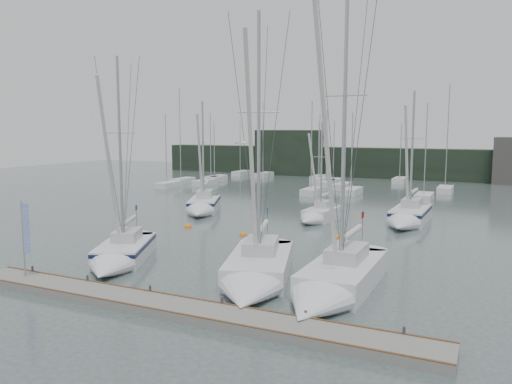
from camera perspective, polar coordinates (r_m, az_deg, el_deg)
ground at (r=27.58m, az=-3.44°, el=-10.19°), size 160.00×160.00×0.00m
dock at (r=23.49m, az=-9.44°, el=-12.92°), size 24.00×2.00×0.40m
far_treeline at (r=86.20m, az=16.71°, el=3.12°), size 90.00×4.00×5.00m
far_building_left at (r=89.36m, az=3.73°, el=4.51°), size 12.00×3.00×8.00m
mast_forest at (r=69.65m, az=12.77°, el=0.65°), size 59.71×25.28×14.27m
sailboat_near_left at (r=31.56m, az=-15.46°, el=-7.14°), size 6.00×8.76×13.52m
sailboat_near_center at (r=26.43m, az=-0.20°, el=-9.66°), size 6.18×10.72×15.57m
sailboat_near_right at (r=25.12m, az=8.60°, el=-10.59°), size 3.23×11.10×16.75m
sailboat_mid_a at (r=49.22m, az=-6.15°, el=-1.69°), size 5.83×8.78×11.77m
sailboat_mid_c at (r=44.74m, az=6.97°, el=-2.76°), size 2.75×6.38×9.53m
sailboat_mid_d at (r=44.86m, az=16.90°, el=-2.84°), size 3.04×9.18×12.38m
buoy_a at (r=39.04m, az=-1.50°, el=-4.96°), size 0.56×0.56×0.56m
buoy_b at (r=38.65m, az=9.20°, el=-5.18°), size 0.57×0.57×0.57m
buoy_c at (r=42.55m, az=-7.78°, el=-4.00°), size 0.63×0.63×0.63m
dock_banner at (r=29.05m, az=-24.86°, el=-4.21°), size 0.62×0.08×4.10m
seagull at (r=25.86m, az=-1.37°, el=5.61°), size 0.91×0.40×0.18m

